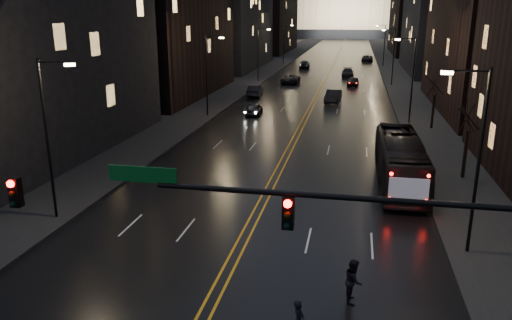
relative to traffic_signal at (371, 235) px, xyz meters
The scene contains 31 objects.
road 130.24m from the traffic_signal, 92.60° to the left, with size 20.00×320.00×0.02m, color black.
sidewalk_left 131.62m from the traffic_signal, 98.71° to the left, with size 8.00×320.00×0.16m, color black.
sidewalk_right 130.35m from the traffic_signal, 86.44° to the left, with size 8.00×320.00×0.16m, color black.
center_line 130.24m from the traffic_signal, 92.60° to the left, with size 0.62×320.00×0.01m, color orange.
building_left_near 35.26m from the traffic_signal, 140.72° to the left, with size 12.00×28.00×22.00m, color black.
building_left_far 95.98m from the traffic_signal, 106.30° to the left, with size 12.00×34.00×20.00m, color black.
building_left_dist 142.73m from the traffic_signal, 100.88° to the left, with size 12.00×40.00×24.00m, color black.
building_right_mid 93.57m from the traffic_signal, 80.68° to the left, with size 12.00×34.00×26.00m, color black.
building_right_dist 140.94m from the traffic_signal, 83.85° to the left, with size 12.00×40.00×22.00m, color black.
capitol 250.36m from the traffic_signal, 91.35° to the left, with size 90.00×50.00×58.50m.
traffic_signal is the anchor object (origin of this frame).
streetlamp_right_near 11.14m from the traffic_signal, 63.88° to the left, with size 2.13×0.25×9.00m.
streetlamp_left_near 19.48m from the traffic_signal, 149.10° to the left, with size 2.13×0.25×9.00m.
streetlamp_right_mid 40.30m from the traffic_signal, 83.01° to the left, with size 2.13×0.25×9.00m.
streetlamp_left_mid 43.36m from the traffic_signal, 112.68° to the left, with size 2.13×0.25×9.00m.
streetlamp_right_far 70.18m from the traffic_signal, 85.99° to the left, with size 2.13×0.25×9.00m.
streetlamp_left_far 71.97m from the traffic_signal, 103.43° to the left, with size 2.13×0.25×9.00m.
streetlamp_right_dist 100.12m from the traffic_signal, 87.19° to the left, with size 2.13×0.25×9.00m.
streetlamp_left_dist 101.39m from the traffic_signal, 99.49° to the left, with size 2.13×0.25×9.00m.
tree_right_mid 23.13m from the traffic_signal, 72.13° to the left, with size 2.40×2.40×6.65m.
tree_right_far 38.67m from the traffic_signal, 79.43° to the left, with size 2.40×2.40×6.65m.
bus 20.47m from the traffic_signal, 82.61° to the left, with size 2.75×11.75×3.27m, color black.
oncoming_car_a 43.72m from the traffic_signal, 105.90° to the left, with size 1.69×4.20×1.43m, color black.
oncoming_car_b 57.05m from the traffic_signal, 104.67° to the left, with size 1.71×4.91×1.62m, color black.
oncoming_car_c 70.69m from the traffic_signal, 99.18° to the left, with size 2.57×5.58×1.55m, color black.
oncoming_car_d 95.85m from the traffic_signal, 96.95° to the left, with size 2.14×5.26×1.53m, color black.
receding_car_a 52.31m from the traffic_signal, 93.75° to the left, with size 1.76×5.04×1.66m, color black.
receding_car_b 68.67m from the traffic_signal, 90.85° to the left, with size 1.64×4.08×1.39m, color black.
receding_car_c 80.47m from the traffic_signal, 91.51° to the left, with size 2.16×5.31×1.54m, color black.
receding_car_d 112.12m from the traffic_signal, 89.03° to the left, with size 2.61×5.66×1.57m, color black.
pedestrian_b 6.32m from the traffic_signal, 93.74° to the left, with size 0.89×0.49×1.84m, color black.
Camera 1 is at (5.22, -13.53, 11.22)m, focal length 35.00 mm.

